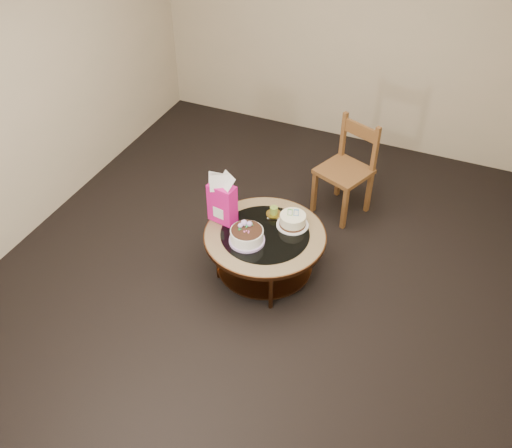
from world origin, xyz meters
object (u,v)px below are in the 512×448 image
at_px(cream_cake, 293,220).
at_px(dining_chair, 347,169).
at_px(coffee_table, 265,241).
at_px(gift_bag, 222,199).
at_px(decorated_cake, 247,236).

relative_size(cream_cake, dining_chair, 0.29).
height_order(coffee_table, cream_cake, cream_cake).
xyz_separation_m(coffee_table, cream_cake, (0.17, 0.19, 0.13)).
bearing_deg(coffee_table, gift_bag, 176.70).
bearing_deg(decorated_cake, cream_cake, 51.35).
distance_m(decorated_cake, gift_bag, 0.38).
distance_m(decorated_cake, dining_chair, 1.38).
xyz_separation_m(decorated_cake, dining_chair, (0.46, 1.30, -0.04)).
xyz_separation_m(cream_cake, dining_chair, (0.19, 0.96, -0.03)).
xyz_separation_m(coffee_table, gift_bag, (-0.40, 0.02, 0.31)).
distance_m(decorated_cake, cream_cake, 0.43).
height_order(gift_bag, dining_chair, dining_chair).
bearing_deg(dining_chair, decorated_cake, -87.32).
bearing_deg(cream_cake, gift_bag, 177.38).
distance_m(cream_cake, dining_chair, 0.98).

